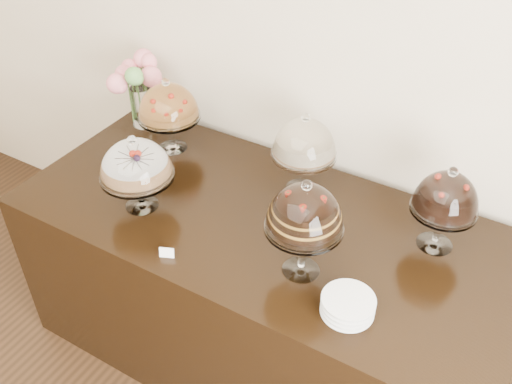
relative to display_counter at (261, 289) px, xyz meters
The scene contains 10 objects.
wall_back 1.23m from the display_counter, 120.70° to the left, with size 5.00×0.04×3.00m, color beige.
display_counter is the anchor object (origin of this frame).
cake_stand_sugar_sponge 0.87m from the display_counter, 159.07° to the right, with size 0.32×0.32×0.37m.
cake_stand_choco_layer 0.82m from the display_counter, 33.43° to the right, with size 0.30×0.30×0.44m.
cake_stand_cheesecake 0.76m from the display_counter, 79.64° to the left, with size 0.29×0.29×0.40m.
cake_stand_dark_choco 1.01m from the display_counter, 17.81° to the left, with size 0.26×0.26×0.39m.
cake_stand_fruit_tart 1.00m from the display_counter, 159.65° to the left, with size 0.31×0.31×0.39m.
flower_vase 1.23m from the display_counter, 159.89° to the left, with size 0.25×0.29×0.40m.
plate_stack 0.78m from the display_counter, 29.25° to the right, with size 0.19×0.19×0.07m.
price_card_left 0.65m from the display_counter, 117.87° to the right, with size 0.06×0.01×0.04m, color white.
Camera 1 is at (1.26, 0.82, 2.52)m, focal length 40.00 mm.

